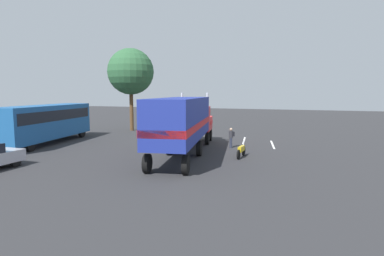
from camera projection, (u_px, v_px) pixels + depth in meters
name	position (u px, v px, depth m)	size (l,w,h in m)	color
ground_plane	(203.00, 141.00, 29.02)	(120.00, 120.00, 0.00)	#2D2D30
lane_stripe_near	(244.00, 140.00, 29.54)	(4.40, 0.16, 0.01)	silver
lane_stripe_mid	(273.00, 145.00, 27.23)	(4.40, 0.16, 0.01)	silver
semi_truck	(184.00, 120.00, 22.37)	(14.37, 5.39, 4.50)	red
person_bystander	(231.00, 137.00, 25.61)	(0.40, 0.48, 1.63)	#2D3347
parked_bus	(46.00, 120.00, 27.61)	(11.29, 4.70, 3.40)	#1E5999
motorcycle	(241.00, 150.00, 21.82)	(2.11, 0.28, 1.12)	black
tree_left	(131.00, 72.00, 36.65)	(5.40, 5.40, 9.67)	brown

